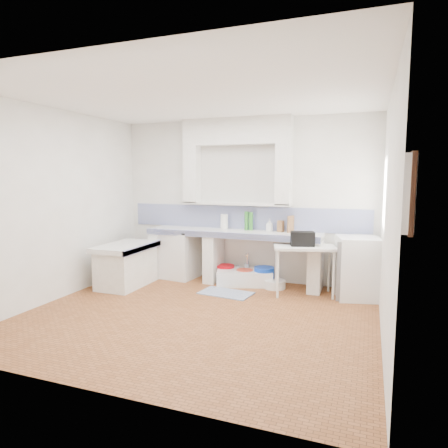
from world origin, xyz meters
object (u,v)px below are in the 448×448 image
(side_table, at_px, (304,270))
(fridge, at_px, (358,268))
(sink, at_px, (244,278))
(stove, at_px, (180,255))

(side_table, xyz_separation_m, fridge, (0.78, 0.12, 0.08))
(sink, distance_m, fridge, 1.85)
(stove, bearing_deg, fridge, 3.60)
(sink, relative_size, fridge, 0.99)
(side_table, relative_size, fridge, 0.99)
(stove, bearing_deg, sink, 4.71)
(sink, bearing_deg, side_table, -31.64)
(fridge, bearing_deg, stove, 163.08)
(stove, distance_m, fridge, 3.05)
(side_table, bearing_deg, sink, 151.50)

